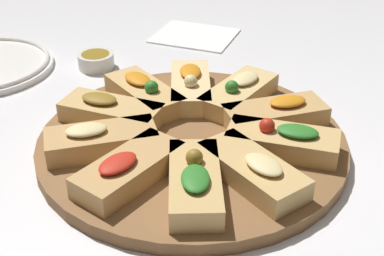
{
  "coord_description": "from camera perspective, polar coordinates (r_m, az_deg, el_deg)",
  "views": [
    {
      "loc": [
        -0.21,
        0.55,
        0.38
      ],
      "look_at": [
        0.0,
        0.0,
        0.03
      ],
      "focal_mm": 50.0,
      "sensor_mm": 36.0,
      "label": 1
    }
  ],
  "objects": [
    {
      "name": "focaccia_slice_5",
      "position": [
        0.77,
        5.04,
        3.76
      ],
      "size": [
        0.09,
        0.15,
        0.04
      ],
      "color": "#DBB775",
      "rests_on": "serving_board"
    },
    {
      "name": "napkin_stack",
      "position": [
        1.05,
        0.31,
        9.89
      ],
      "size": [
        0.15,
        0.13,
        0.01
      ],
      "primitive_type": "cube",
      "rotation": [
        0.0,
        0.0,
        -0.01
      ],
      "color": "white",
      "rests_on": "ground_plane"
    },
    {
      "name": "focaccia_slice_1",
      "position": [
        0.59,
        0.31,
        -5.71
      ],
      "size": [
        0.1,
        0.15,
        0.04
      ],
      "color": "tan",
      "rests_on": "serving_board"
    },
    {
      "name": "focaccia_slice_7",
      "position": [
        0.77,
        -5.12,
        3.73
      ],
      "size": [
        0.14,
        0.12,
        0.04
      ],
      "color": "tan",
      "rests_on": "serving_board"
    },
    {
      "name": "dipping_bowl",
      "position": [
        0.93,
        -10.21,
        7.13
      ],
      "size": [
        0.06,
        0.06,
        0.03
      ],
      "color": "silver",
      "rests_on": "ground_plane"
    },
    {
      "name": "focaccia_slice_3",
      "position": [
        0.66,
        9.66,
        -1.32
      ],
      "size": [
        0.14,
        0.07,
        0.04
      ],
      "color": "tan",
      "rests_on": "serving_board"
    },
    {
      "name": "focaccia_slice_6",
      "position": [
        0.78,
        -0.16,
        4.49
      ],
      "size": [
        0.1,
        0.15,
        0.04
      ],
      "color": "#E5C689",
      "rests_on": "serving_board"
    },
    {
      "name": "focaccia_slice_0",
      "position": [
        0.61,
        -6.77,
        -4.37
      ],
      "size": [
        0.09,
        0.15,
        0.04
      ],
      "color": "tan",
      "rests_on": "serving_board"
    },
    {
      "name": "focaccia_slice_9",
      "position": [
        0.67,
        -9.75,
        -1.25
      ],
      "size": [
        0.14,
        0.12,
        0.04
      ],
      "color": "tan",
      "rests_on": "serving_board"
    },
    {
      "name": "focaccia_slice_2",
      "position": [
        0.61,
        6.53,
        -4.49
      ],
      "size": [
        0.14,
        0.12,
        0.04
      ],
      "color": "tan",
      "rests_on": "serving_board"
    },
    {
      "name": "focaccia_slice_4",
      "position": [
        0.72,
        8.92,
        1.48
      ],
      "size": [
        0.14,
        0.13,
        0.04
      ],
      "color": "tan",
      "rests_on": "serving_board"
    },
    {
      "name": "focaccia_slice_8",
      "position": [
        0.73,
        -8.61,
        1.8
      ],
      "size": [
        0.14,
        0.06,
        0.04
      ],
      "color": "tan",
      "rests_on": "serving_board"
    },
    {
      "name": "ground_plane",
      "position": [
        0.7,
        -0.0,
        -2.16
      ],
      "size": [
        3.0,
        3.0,
        0.0
      ],
      "primitive_type": "plane",
      "color": "white"
    },
    {
      "name": "serving_board",
      "position": [
        0.7,
        -0.0,
        -1.56
      ],
      "size": [
        0.4,
        0.4,
        0.02
      ],
      "primitive_type": "cylinder",
      "color": "brown",
      "rests_on": "ground_plane"
    }
  ]
}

